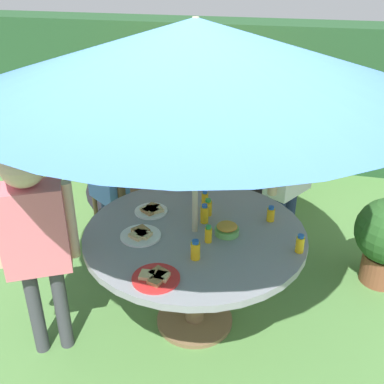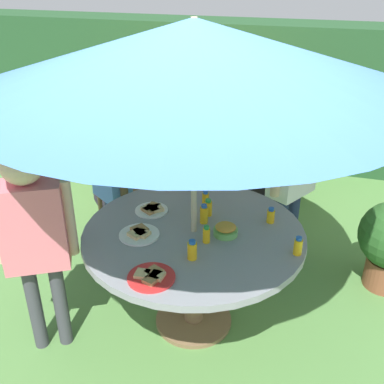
# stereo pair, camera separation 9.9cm
# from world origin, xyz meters

# --- Properties ---
(ground_plane) EXTENTS (10.00, 10.00, 0.02)m
(ground_plane) POSITION_xyz_m (0.00, 0.00, -0.01)
(ground_plane) COLOR #548442
(hedge_backdrop) EXTENTS (9.00, 0.70, 1.62)m
(hedge_backdrop) POSITION_xyz_m (0.00, 3.14, 0.81)
(hedge_backdrop) COLOR #234C28
(hedge_backdrop) RESTS_ON ground_plane
(garden_table) EXTENTS (1.40, 1.40, 0.75)m
(garden_table) POSITION_xyz_m (0.00, 0.00, 0.63)
(garden_table) COLOR brown
(garden_table) RESTS_ON ground_plane
(patio_umbrella) EXTENTS (2.42, 2.42, 2.01)m
(patio_umbrella) POSITION_xyz_m (0.00, 0.00, 1.83)
(patio_umbrella) COLOR #B7AD8C
(patio_umbrella) RESTS_ON ground_plane
(wooden_chair) EXTENTS (0.68, 0.68, 1.01)m
(wooden_chair) POSITION_xyz_m (-0.93, 1.00, 0.56)
(wooden_chair) COLOR brown
(wooden_chair) RESTS_ON ground_plane
(dome_tent) EXTENTS (2.43, 2.43, 1.43)m
(dome_tent) POSITION_xyz_m (-0.65, 2.06, 0.71)
(dome_tent) COLOR orange
(dome_tent) RESTS_ON ground_plane
(child_in_white_shirt) EXTENTS (0.36, 0.43, 1.43)m
(child_in_white_shirt) POSITION_xyz_m (0.52, 0.90, 0.91)
(child_in_white_shirt) COLOR navy
(child_in_white_shirt) RESTS_ON ground_plane
(child_in_blue_shirt) EXTENTS (0.37, 0.33, 1.26)m
(child_in_blue_shirt) POSITION_xyz_m (-0.84, 0.57, 0.80)
(child_in_blue_shirt) COLOR navy
(child_in_blue_shirt) RESTS_ON ground_plane
(child_in_pink_shirt) EXTENTS (0.43, 0.35, 1.42)m
(child_in_pink_shirt) POSITION_xyz_m (-0.83, -0.45, 0.90)
(child_in_pink_shirt) COLOR #3F3F47
(child_in_pink_shirt) RESTS_ON ground_plane
(snack_bowl) EXTENTS (0.15, 0.15, 0.07)m
(snack_bowl) POSITION_xyz_m (0.20, 0.01, 0.78)
(snack_bowl) COLOR #66B259
(snack_bowl) RESTS_ON garden_table
(plate_near_right) EXTENTS (0.26, 0.26, 0.03)m
(plate_near_right) POSITION_xyz_m (-0.08, -0.52, 0.76)
(plate_near_right) COLOR red
(plate_near_right) RESTS_ON garden_table
(plate_near_left) EXTENTS (0.22, 0.22, 0.03)m
(plate_near_left) POSITION_xyz_m (-0.34, 0.16, 0.76)
(plate_near_left) COLOR white
(plate_near_left) RESTS_ON garden_table
(plate_back_edge) EXTENTS (0.25, 0.25, 0.03)m
(plate_back_edge) POSITION_xyz_m (-0.31, -0.15, 0.76)
(plate_back_edge) COLOR white
(plate_back_edge) RESTS_ON garden_table
(juice_bottle_far_left) EXTENTS (0.05, 0.05, 0.12)m
(juice_bottle_far_left) POSITION_xyz_m (0.04, 0.22, 0.80)
(juice_bottle_far_left) COLOR yellow
(juice_bottle_far_left) RESTS_ON garden_table
(juice_bottle_far_right) EXTENTS (0.05, 0.05, 0.13)m
(juice_bottle_far_right) POSITION_xyz_m (-0.01, 0.30, 0.81)
(juice_bottle_far_right) COLOR yellow
(juice_bottle_far_right) RESTS_ON garden_table
(juice_bottle_center_front) EXTENTS (0.06, 0.06, 0.12)m
(juice_bottle_center_front) POSITION_xyz_m (0.07, -0.29, 0.80)
(juice_bottle_center_front) COLOR yellow
(juice_bottle_center_front) RESTS_ON garden_table
(juice_bottle_center_back) EXTENTS (0.04, 0.04, 0.11)m
(juice_bottle_center_back) POSITION_xyz_m (0.11, -0.10, 0.80)
(juice_bottle_center_back) COLOR yellow
(juice_bottle_center_back) RESTS_ON garden_table
(juice_bottle_mid_left) EXTENTS (0.05, 0.05, 0.13)m
(juice_bottle_mid_left) POSITION_xyz_m (0.03, 0.12, 0.81)
(juice_bottle_mid_left) COLOR yellow
(juice_bottle_mid_left) RESTS_ON garden_table
(juice_bottle_mid_right) EXTENTS (0.05, 0.05, 0.11)m
(juice_bottle_mid_right) POSITION_xyz_m (0.64, -0.07, 0.80)
(juice_bottle_mid_right) COLOR yellow
(juice_bottle_mid_right) RESTS_ON garden_table
(juice_bottle_front_edge) EXTENTS (0.05, 0.05, 0.10)m
(juice_bottle_front_edge) POSITION_xyz_m (0.45, 0.24, 0.80)
(juice_bottle_front_edge) COLOR yellow
(juice_bottle_front_edge) RESTS_ON garden_table
(cup_near) EXTENTS (0.06, 0.06, 0.07)m
(cup_near) POSITION_xyz_m (-0.20, 0.58, 0.78)
(cup_near) COLOR #E04C47
(cup_near) RESTS_ON garden_table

